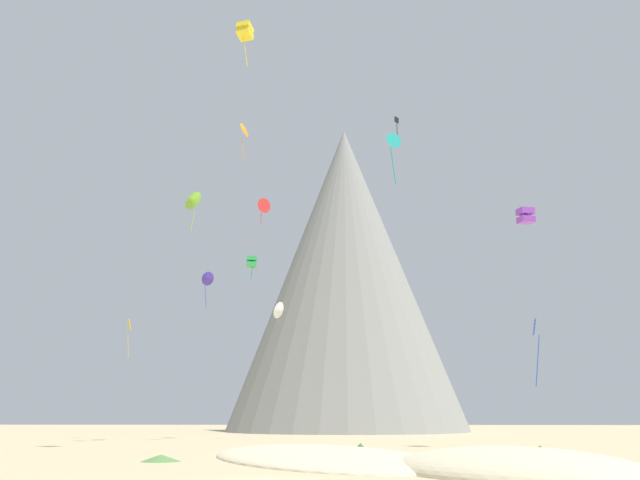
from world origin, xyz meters
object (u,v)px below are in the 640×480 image
object	(u,v)px
kite_gold_mid	(129,329)
kite_lime_high	(192,200)
rock_massif	(345,283)
kite_yellow_high	(245,31)
bush_far_right	(161,458)
kite_green_mid	(252,262)
kite_indigo_mid	(207,279)
kite_black_high	(397,125)
kite_violet_mid	(526,216)
kite_orange_high	(245,130)
kite_red_high	(263,206)
bush_scatter_east	(361,450)
kite_blue_low	(535,336)
kite_teal_mid	(393,142)
kite_white_mid	(279,310)
bush_near_right	(540,450)

from	to	relation	value
kite_gold_mid	kite_lime_high	xyz separation A→B (m)	(12.00, -15.47, 13.83)
rock_massif	kite_yellow_high	bearing A→B (deg)	-97.20
bush_far_right	kite_green_mid	distance (m)	48.11
kite_indigo_mid	kite_black_high	bearing A→B (deg)	-9.59
kite_violet_mid	kite_orange_high	size ratio (longest dim) A/B	0.31
kite_red_high	kite_gold_mid	bearing A→B (deg)	-69.45
bush_scatter_east	kite_gold_mid	distance (m)	53.26
kite_violet_mid	kite_blue_low	xyz separation A→B (m)	(-2.66, -9.01, -13.16)
kite_gold_mid	kite_yellow_high	bearing A→B (deg)	47.96
kite_teal_mid	kite_blue_low	distance (m)	19.91
bush_scatter_east	kite_white_mid	size ratio (longest dim) A/B	0.81
bush_far_right	kite_green_mid	xyz separation A→B (m)	(-0.85, 41.96, 23.52)
kite_orange_high	kite_blue_low	xyz separation A→B (m)	(28.39, -21.15, -28.96)
kite_white_mid	kite_black_high	bearing A→B (deg)	-103.67
kite_green_mid	kite_blue_low	distance (m)	46.06
bush_scatter_east	rock_massif	world-z (taller)	rock_massif
rock_massif	kite_orange_high	distance (m)	57.34
kite_red_high	kite_white_mid	xyz separation A→B (m)	(1.46, 7.71, -12.42)
bush_scatter_east	kite_gold_mid	size ratio (longest dim) A/B	0.38
kite_red_high	kite_black_high	size ratio (longest dim) A/B	0.93
kite_gold_mid	kite_lime_high	bearing A→B (deg)	53.28
kite_indigo_mid	kite_gold_mid	size ratio (longest dim) A/B	0.98
kite_white_mid	kite_gold_mid	xyz separation A→B (m)	(-21.69, 3.25, -2.03)
kite_black_high	kite_white_mid	xyz separation A→B (m)	(-15.70, 12.49, -21.20)
kite_black_high	kite_violet_mid	bearing A→B (deg)	132.71
kite_indigo_mid	kite_blue_low	bearing A→B (deg)	-23.93
kite_gold_mid	kite_green_mid	bearing A→B (deg)	96.72
kite_black_high	kite_gold_mid	distance (m)	46.76
bush_far_right	bush_scatter_east	bearing A→B (deg)	18.36
kite_lime_high	kite_yellow_high	bearing A→B (deg)	-31.42
bush_near_right	kite_lime_high	distance (m)	48.63
kite_gold_mid	kite_blue_low	size ratio (longest dim) A/B	0.97
kite_violet_mid	kite_blue_low	world-z (taller)	kite_violet_mid
kite_indigo_mid	kite_red_high	bearing A→B (deg)	-28.28
kite_black_high	kite_teal_mid	world-z (taller)	kite_black_high
bush_far_right	kite_gold_mid	bearing A→B (deg)	112.45
kite_blue_low	kite_lime_high	xyz separation A→B (m)	(-34.48, 20.12, 19.25)
rock_massif	kite_blue_low	bearing A→B (deg)	-78.08
kite_black_high	kite_red_high	bearing A→B (deg)	-20.16
bush_scatter_east	kite_yellow_high	xyz separation A→B (m)	(-10.89, 7.25, 39.92)
bush_scatter_east	kite_lime_high	world-z (taller)	kite_lime_high
kite_yellow_high	kite_indigo_mid	bearing A→B (deg)	-58.54
rock_massif	kite_red_high	world-z (taller)	rock_massif
kite_gold_mid	kite_lime_high	world-z (taller)	kite_lime_high
kite_red_high	kite_green_mid	distance (m)	10.23
kite_white_mid	kite_indigo_mid	xyz separation A→B (m)	(-10.85, 3.21, 5.15)
kite_violet_mid	kite_lime_high	distance (m)	39.24
kite_red_high	kite_violet_mid	xyz separation A→B (m)	(28.90, -15.62, -6.71)
kite_blue_low	kite_lime_high	bearing A→B (deg)	-65.63
kite_orange_high	rock_massif	bearing A→B (deg)	5.23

